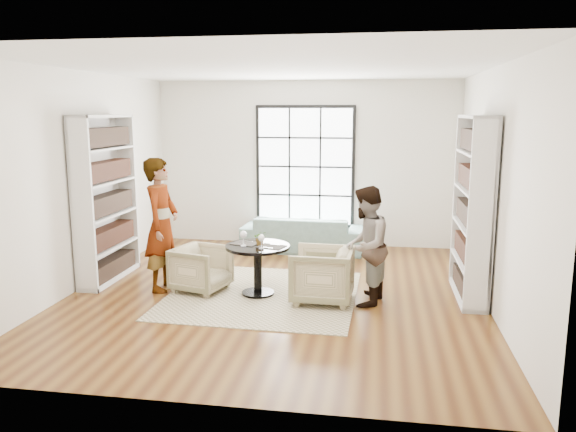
% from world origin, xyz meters
% --- Properties ---
extents(ground, '(6.00, 6.00, 0.00)m').
position_xyz_m(ground, '(0.00, 0.00, 0.00)').
color(ground, brown).
extents(room_shell, '(6.00, 6.01, 6.00)m').
position_xyz_m(room_shell, '(0.00, 0.54, 1.26)').
color(room_shell, silver).
rests_on(room_shell, ground).
extents(rug, '(2.55, 2.55, 0.01)m').
position_xyz_m(rug, '(-0.17, -0.08, 0.01)').
color(rug, tan).
rests_on(rug, ground).
extents(pedestal_table, '(0.86, 0.86, 0.69)m').
position_xyz_m(pedestal_table, '(-0.23, -0.09, 0.50)').
color(pedestal_table, black).
rests_on(pedestal_table, ground).
extents(sofa, '(2.16, 0.90, 0.62)m').
position_xyz_m(sofa, '(0.04, 2.45, 0.31)').
color(sofa, gray).
rests_on(sofa, ground).
extents(armchair_left, '(0.84, 0.83, 0.63)m').
position_xyz_m(armchair_left, '(-1.04, -0.04, 0.31)').
color(armchair_left, tan).
rests_on(armchair_left, ground).
extents(armchair_right, '(0.81, 0.79, 0.72)m').
position_xyz_m(armchair_right, '(0.65, -0.22, 0.36)').
color(armchair_right, tan).
rests_on(armchair_right, ground).
extents(person_left, '(0.44, 0.67, 1.83)m').
position_xyz_m(person_left, '(-1.59, -0.04, 0.92)').
color(person_left, gray).
rests_on(person_left, ground).
extents(person_right, '(0.71, 0.84, 1.53)m').
position_xyz_m(person_right, '(1.20, -0.22, 0.76)').
color(person_right, gray).
rests_on(person_right, ground).
extents(placemat_left, '(0.40, 0.35, 0.01)m').
position_xyz_m(placemat_left, '(-0.42, -0.02, 0.69)').
color(placemat_left, black).
rests_on(placemat_left, pedestal_table).
extents(placemat_right, '(0.40, 0.35, 0.01)m').
position_xyz_m(placemat_right, '(-0.03, -0.15, 0.69)').
color(placemat_right, black).
rests_on(placemat_right, pedestal_table).
extents(cutlery_left, '(0.20, 0.25, 0.01)m').
position_xyz_m(cutlery_left, '(-0.42, -0.02, 0.70)').
color(cutlery_left, silver).
rests_on(cutlery_left, placemat_left).
extents(cutlery_right, '(0.20, 0.25, 0.01)m').
position_xyz_m(cutlery_right, '(-0.03, -0.15, 0.70)').
color(cutlery_right, silver).
rests_on(cutlery_right, placemat_right).
extents(wine_glass_left, '(0.09, 0.09, 0.21)m').
position_xyz_m(wine_glass_left, '(-0.41, -0.17, 0.84)').
color(wine_glass_left, silver).
rests_on(wine_glass_left, pedestal_table).
extents(wine_glass_right, '(0.09, 0.09, 0.19)m').
position_xyz_m(wine_glass_right, '(-0.15, -0.25, 0.82)').
color(wine_glass_right, silver).
rests_on(wine_glass_right, pedestal_table).
extents(flower_centerpiece, '(0.20, 0.19, 0.19)m').
position_xyz_m(flower_centerpiece, '(-0.20, -0.07, 0.78)').
color(flower_centerpiece, gray).
rests_on(flower_centerpiece, pedestal_table).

